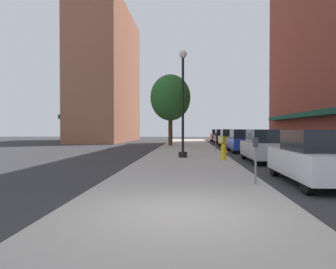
{
  "coord_description": "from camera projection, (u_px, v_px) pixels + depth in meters",
  "views": [
    {
      "loc": [
        0.18,
        -5.9,
        1.68
      ],
      "look_at": [
        -1.3,
        16.03,
        1.3
      ],
      "focal_mm": 33.88,
      "sensor_mm": 36.0,
      "label": 1
    }
  ],
  "objects": [
    {
      "name": "lamppost",
      "position": [
        183.0,
        101.0,
        17.42
      ],
      "size": [
        0.48,
        0.48,
        5.9
      ],
      "color": "black",
      "rests_on": "sidewalk_slab"
    },
    {
      "name": "car_white",
      "position": [
        316.0,
        158.0,
        9.59
      ],
      "size": [
        1.8,
        4.3,
        1.66
      ],
      "rotation": [
        0.0,
        0.0,
        -0.03
      ],
      "color": "black",
      "rests_on": "ground"
    },
    {
      "name": "tree_near",
      "position": [
        170.0,
        98.0,
        30.18
      ],
      "size": [
        3.82,
        3.82,
        6.76
      ],
      "color": "#422D1E",
      "rests_on": "sidewalk_slab"
    },
    {
      "name": "ground_plane",
      "position": [
        241.0,
        152.0,
        23.61
      ],
      "size": [
        90.0,
        90.0,
        0.0
      ],
      "primitive_type": "plane",
      "color": "#2D2D30"
    },
    {
      "name": "car_black",
      "position": [
        223.0,
        137.0,
        36.28
      ],
      "size": [
        1.8,
        4.3,
        1.66
      ],
      "rotation": [
        0.0,
        0.0,
        0.02
      ],
      "color": "black",
      "rests_on": "ground"
    },
    {
      "name": "car_blue",
      "position": [
        242.0,
        141.0,
        22.83
      ],
      "size": [
        1.8,
        4.3,
        1.66
      ],
      "rotation": [
        0.0,
        0.0,
        0.03
      ],
      "color": "black",
      "rests_on": "ground"
    },
    {
      "name": "parking_meter_near",
      "position": [
        216.0,
        139.0,
        22.38
      ],
      "size": [
        0.14,
        0.09,
        1.31
      ],
      "color": "slate",
      "rests_on": "sidewalk_slab"
    },
    {
      "name": "building_far_background",
      "position": [
        108.0,
        77.0,
        43.42
      ],
      "size": [
        6.8,
        18.0,
        17.79
      ],
      "color": "#9E6047",
      "rests_on": "ground"
    },
    {
      "name": "parking_meter_far",
      "position": [
        256.0,
        155.0,
        8.95
      ],
      "size": [
        0.14,
        0.09,
        1.31
      ],
      "color": "slate",
      "rests_on": "sidewalk_slab"
    },
    {
      "name": "car_yellow",
      "position": [
        230.0,
        138.0,
        29.89
      ],
      "size": [
        1.8,
        4.3,
        1.66
      ],
      "rotation": [
        0.0,
        0.0,
        -0.0
      ],
      "color": "black",
      "rests_on": "ground"
    },
    {
      "name": "car_silver",
      "position": [
        265.0,
        146.0,
        15.99
      ],
      "size": [
        1.8,
        4.3,
        1.66
      ],
      "rotation": [
        0.0,
        0.0,
        0.04
      ],
      "color": "black",
      "rests_on": "ground"
    },
    {
      "name": "car_red",
      "position": [
        218.0,
        136.0,
        42.75
      ],
      "size": [
        1.8,
        4.3,
        1.66
      ],
      "rotation": [
        0.0,
        0.0,
        0.02
      ],
      "color": "black",
      "rests_on": "ground"
    },
    {
      "name": "fire_hydrant",
      "position": [
        224.0,
        152.0,
        15.97
      ],
      "size": [
        0.33,
        0.26,
        0.79
      ],
      "color": "gold",
      "rests_on": "sidewalk_slab"
    },
    {
      "name": "sidewalk_slab",
      "position": [
        187.0,
        150.0,
        24.88
      ],
      "size": [
        4.8,
        50.0,
        0.12
      ],
      "primitive_type": "cube",
      "color": "#A8A399",
      "rests_on": "ground"
    }
  ]
}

